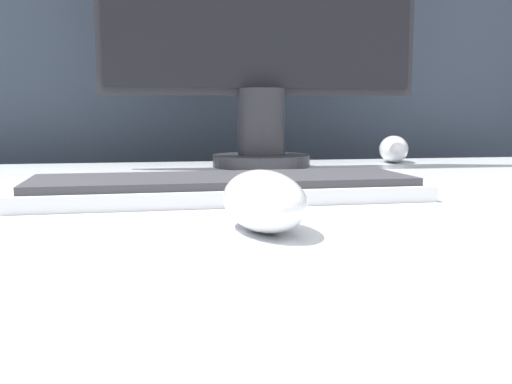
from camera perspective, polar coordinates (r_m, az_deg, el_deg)
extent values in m
cube|color=#333D4C|center=(1.26, -6.67, 4.09)|extent=(5.00, 0.03, 1.47)
ellipsoid|color=white|center=(0.46, 0.73, -0.83)|extent=(0.07, 0.12, 0.05)
cube|color=silver|center=(0.64, -3.05, 0.10)|extent=(0.43, 0.15, 0.02)
cube|color=#38383D|center=(0.64, -3.06, 1.17)|extent=(0.40, 0.13, 0.01)
cylinder|color=#28282D|center=(1.02, 0.49, 3.01)|extent=(0.16, 0.16, 0.02)
cylinder|color=#28282D|center=(1.01, 0.50, 6.70)|extent=(0.08, 0.08, 0.11)
ellipsoid|color=white|center=(1.13, 12.98, 4.01)|extent=(0.09, 0.12, 0.05)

